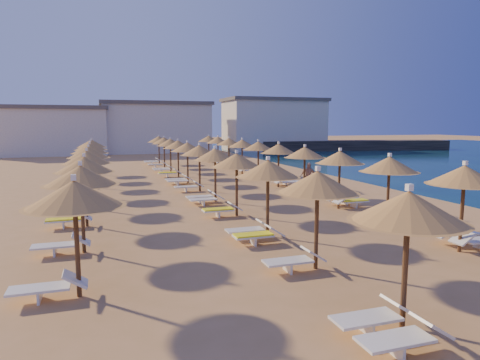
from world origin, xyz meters
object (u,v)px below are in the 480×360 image
object	(u,v)px
jetty	(354,145)
beachgoer_b	(318,179)
parasol_row_east	(291,151)
beachgoer_c	(308,177)
parasol_row_west	(207,153)

from	to	relation	value
jetty	beachgoer_b	bearing A→B (deg)	-115.96
parasol_row_east	beachgoer_c	distance (m)	2.09
beachgoer_c	parasol_row_east	bearing A→B (deg)	-158.90
parasol_row_west	beachgoer_b	world-z (taller)	parasol_row_west
beachgoer_c	beachgoer_b	size ratio (longest dim) A/B	1.15
beachgoer_b	beachgoer_c	bearing A→B (deg)	-156.85
parasol_row_west	beachgoer_c	xyz separation A→B (m)	(6.64, 0.07, -1.64)
parasol_row_east	beachgoer_c	xyz separation A→B (m)	(1.29, 0.07, -1.64)
jetty	beachgoer_c	world-z (taller)	beachgoer_c
beachgoer_b	jetty	bearing A→B (deg)	117.10
parasol_row_east	jetty	bearing A→B (deg)	51.86
parasol_row_west	beachgoer_c	distance (m)	6.85
beachgoer_c	beachgoer_b	bearing A→B (deg)	-22.15
beachgoer_c	parasol_row_west	bearing A→B (deg)	-161.53
jetty	parasol_row_east	size ratio (longest dim) A/B	0.68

